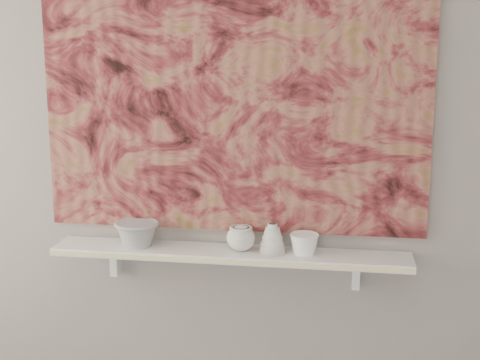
% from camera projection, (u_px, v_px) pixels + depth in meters
% --- Properties ---
extents(wall_back, '(3.60, 0.00, 3.60)m').
position_uv_depth(wall_back, '(233.00, 140.00, 2.61)').
color(wall_back, gray).
rests_on(wall_back, floor).
extents(shelf, '(1.40, 0.18, 0.03)m').
position_uv_depth(shelf, '(230.00, 254.00, 2.60)').
color(shelf, white).
rests_on(shelf, wall_back).
extents(shelf_stripe, '(1.40, 0.01, 0.02)m').
position_uv_depth(shelf_stripe, '(225.00, 261.00, 2.51)').
color(shelf_stripe, beige).
rests_on(shelf_stripe, shelf).
extents(bracket_left, '(0.03, 0.06, 0.12)m').
position_uv_depth(bracket_left, '(115.00, 260.00, 2.76)').
color(bracket_left, white).
rests_on(bracket_left, wall_back).
extents(bracket_right, '(0.03, 0.06, 0.12)m').
position_uv_depth(bracket_right, '(356.00, 273.00, 2.61)').
color(bracket_right, white).
rests_on(bracket_right, wall_back).
extents(painting, '(1.50, 0.02, 1.10)m').
position_uv_depth(painting, '(233.00, 91.00, 2.55)').
color(painting, maroon).
rests_on(painting, wall_back).
extents(house_motif, '(0.09, 0.00, 0.08)m').
position_uv_depth(house_motif, '(349.00, 174.00, 2.54)').
color(house_motif, black).
rests_on(house_motif, painting).
extents(bowl_grey, '(0.22, 0.22, 0.10)m').
position_uv_depth(bowl_grey, '(137.00, 233.00, 2.65)').
color(bowl_grey, gray).
rests_on(bowl_grey, shelf).
extents(cup_cream, '(0.12, 0.12, 0.10)m').
position_uv_depth(cup_cream, '(241.00, 238.00, 2.58)').
color(cup_cream, silver).
rests_on(cup_cream, shelf).
extents(bell_vessel, '(0.11, 0.11, 0.11)m').
position_uv_depth(bell_vessel, '(272.00, 238.00, 2.56)').
color(bell_vessel, beige).
rests_on(bell_vessel, shelf).
extents(bowl_white, '(0.15, 0.15, 0.08)m').
position_uv_depth(bowl_white, '(304.00, 244.00, 2.55)').
color(bowl_white, white).
rests_on(bowl_white, shelf).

